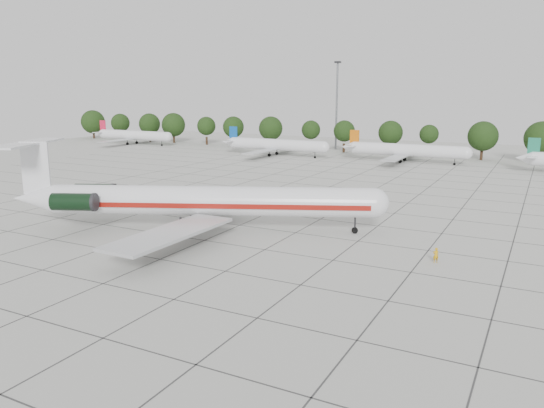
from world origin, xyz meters
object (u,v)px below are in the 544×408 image
at_px(main_airliner, 191,200).
at_px(bg_airliner_a, 134,135).
at_px(bg_airliner_b, 276,145).
at_px(ground_crew, 436,255).
at_px(floodlight_mast, 337,100).
at_px(bg_airliner_c, 406,150).

height_order(main_airliner, bg_airliner_a, main_airliner).
height_order(main_airliner, bg_airliner_b, main_airliner).
relative_size(bg_airliner_a, bg_airliner_b, 1.00).
xyz_separation_m(ground_crew, bg_airliner_a, (-110.58, 78.59, 2.12)).
xyz_separation_m(bg_airliner_b, floodlight_mast, (8.19, 23.23, 11.37)).
bearing_deg(bg_airliner_b, floodlight_mast, 70.59).
bearing_deg(main_airliner, bg_airliner_c, 60.14).
xyz_separation_m(main_airliner, bg_airliner_b, (-26.26, 73.87, -0.97)).
xyz_separation_m(bg_airliner_c, floodlight_mast, (-25.93, 20.20, 11.37)).
xyz_separation_m(bg_airliner_a, bg_airliner_b, (54.90, -5.97, 0.00)).
relative_size(main_airliner, bg_airliner_b, 1.59).
height_order(bg_airliner_a, bg_airliner_c, same).
relative_size(main_airliner, bg_airliner_c, 1.59).
height_order(bg_airliner_a, floodlight_mast, floodlight_mast).
bearing_deg(ground_crew, floodlight_mast, -91.96).
relative_size(main_airliner, floodlight_mast, 1.76).
xyz_separation_m(main_airliner, bg_airliner_c, (7.86, 76.90, -0.97)).
height_order(main_airliner, ground_crew, main_airliner).
height_order(ground_crew, bg_airliner_b, bg_airliner_b).
relative_size(bg_airliner_a, bg_airliner_c, 1.00).
distance_m(ground_crew, bg_airliner_a, 135.68).
xyz_separation_m(ground_crew, floodlight_mast, (-47.49, 95.84, 13.49)).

